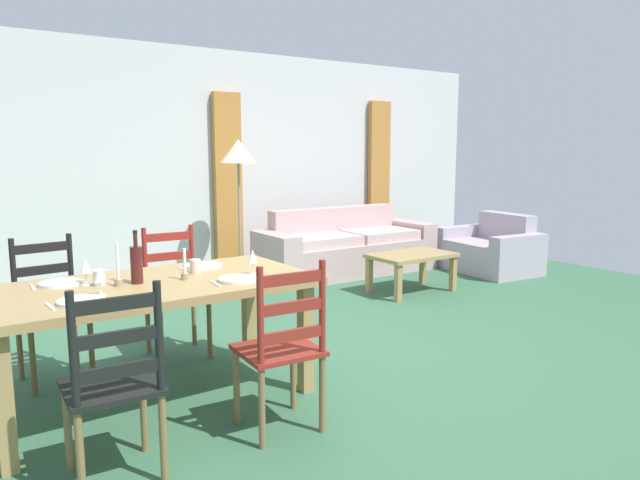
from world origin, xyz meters
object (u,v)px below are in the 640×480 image
object	(u,v)px
wine_glass_near_right	(253,257)
wine_glass_far_left	(85,266)
wine_glass_near_left	(100,276)
coffee_cup_secondary	(99,278)
standing_lamp	(238,160)
coffee_table	(412,259)
wine_bottle	(137,264)
armchair_upholstered	(492,251)
dining_chair_near_left	(114,384)
dining_chair_far_left	(50,310)
couch	(344,250)
coffee_cup_primary	(195,266)
dining_chair_far_right	(175,292)
dining_chair_near_right	(282,347)
dining_table	(151,297)

from	to	relation	value
wine_glass_near_right	wine_glass_far_left	size ratio (longest dim) A/B	1.00
wine_glass_far_left	wine_glass_near_left	bearing A→B (deg)	-89.60
coffee_cup_secondary	standing_lamp	distance (m)	3.36
wine_glass_near_left	coffee_table	distance (m)	3.85
wine_glass_far_left	coffee_table	bearing A→B (deg)	16.11
wine_bottle	armchair_upholstered	world-z (taller)	wine_bottle
dining_chair_near_left	wine_glass_near_left	distance (m)	0.72
dining_chair_far_left	couch	distance (m)	4.04
coffee_cup_secondary	coffee_table	distance (m)	3.71
wine_bottle	coffee_cup_secondary	xyz separation A→B (m)	(-0.20, 0.07, -0.07)
coffee_cup_primary	coffee_table	bearing A→B (deg)	20.35
dining_chair_far_right	armchair_upholstered	world-z (taller)	dining_chair_far_right
dining_chair_near_right	coffee_table	distance (m)	3.41
dining_chair_far_left	dining_chair_near_right	bearing A→B (deg)	-60.13
dining_chair_near_left	wine_glass_far_left	world-z (taller)	dining_chair_near_left
dining_chair_near_left	standing_lamp	bearing A→B (deg)	54.84
dining_table	dining_chair_near_right	world-z (taller)	dining_chair_near_right
wine_glass_near_right	coffee_cup_secondary	distance (m)	0.91
dining_table	couch	distance (m)	4.07
dining_chair_near_right	standing_lamp	world-z (taller)	standing_lamp
wine_bottle	standing_lamp	bearing A→B (deg)	52.20
dining_chair_near_left	wine_glass_near_left	bearing A→B (deg)	79.40
dining_chair_near_left	dining_chair_far_left	bearing A→B (deg)	89.51
dining_chair_far_left	coffee_table	size ratio (longest dim) A/B	1.07
dining_chair_far_right	coffee_table	distance (m)	2.85
wine_glass_near_right	wine_glass_far_left	world-z (taller)	same
couch	armchair_upholstered	distance (m)	1.89
armchair_upholstered	dining_chair_near_right	bearing A→B (deg)	-153.70
wine_glass_near_left	wine_glass_near_right	size ratio (longest dim) A/B	1.00
couch	coffee_cup_secondary	bearing A→B (deg)	-146.89
coffee_cup_secondary	dining_chair_near_left	bearing A→B (deg)	-101.48
coffee_table	couch	bearing A→B (deg)	89.42
dining_table	dining_chair_near_left	world-z (taller)	dining_chair_near_left
dining_chair_near_right	dining_chair_far_left	size ratio (longest dim) A/B	1.00
wine_glass_far_left	coffee_cup_secondary	bearing A→B (deg)	-40.68
coffee_cup_primary	standing_lamp	world-z (taller)	standing_lamp
coffee_cup_primary	couch	distance (m)	3.77
dining_table	dining_chair_far_right	xyz separation A→B (m)	(0.43, 0.76, -0.19)
wine_glass_near_right	wine_bottle	bearing A→B (deg)	165.80
wine_bottle	coffee_cup_primary	world-z (taller)	wine_bottle
coffee_cup_primary	couch	size ratio (longest dim) A/B	0.04
dining_table	coffee_cup_primary	world-z (taller)	coffee_cup_primary
wine_bottle	wine_glass_near_left	size ratio (longest dim) A/B	1.96
wine_glass_far_left	coffee_cup_secondary	distance (m)	0.11
dining_chair_far_left	wine_glass_near_right	world-z (taller)	dining_chair_far_left
wine_glass_near_left	dining_chair_near_left	bearing A→B (deg)	-100.60
dining_table	standing_lamp	world-z (taller)	standing_lamp
dining_chair_far_right	coffee_cup_secondary	world-z (taller)	dining_chair_far_right
dining_chair_far_left	coffee_cup_secondary	world-z (taller)	dining_chair_far_left
coffee_cup_primary	coffee_table	distance (m)	3.15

